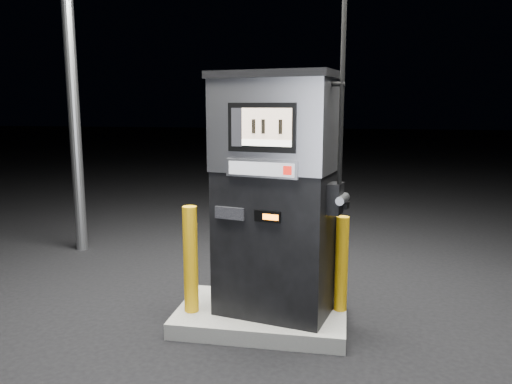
# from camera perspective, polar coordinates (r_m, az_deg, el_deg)

# --- Properties ---
(ground) EXTENTS (80.00, 80.00, 0.00)m
(ground) POSITION_cam_1_polar(r_m,az_deg,el_deg) (4.97, 0.65, -14.79)
(ground) COLOR black
(ground) RESTS_ON ground
(pump_island) EXTENTS (1.60, 1.00, 0.15)m
(pump_island) POSITION_cam_1_polar(r_m,az_deg,el_deg) (4.94, 0.65, -14.00)
(pump_island) COLOR slate
(pump_island) RESTS_ON ground
(fuel_dispenser) EXTENTS (1.28, 0.87, 4.59)m
(fuel_dispenser) POSITION_cam_1_polar(r_m,az_deg,el_deg) (4.52, 2.14, -0.15)
(fuel_dispenser) COLOR black
(fuel_dispenser) RESTS_ON pump_island
(bollard_left) EXTENTS (0.14, 0.14, 1.01)m
(bollard_left) POSITION_cam_1_polar(r_m,az_deg,el_deg) (4.73, -7.48, -7.66)
(bollard_left) COLOR #DFA10C
(bollard_left) RESTS_ON pump_island
(bollard_right) EXTENTS (0.12, 0.12, 0.91)m
(bollard_right) POSITION_cam_1_polar(r_m,az_deg,el_deg) (4.79, 9.74, -8.11)
(bollard_right) COLOR #DFA10C
(bollard_right) RESTS_ON pump_island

